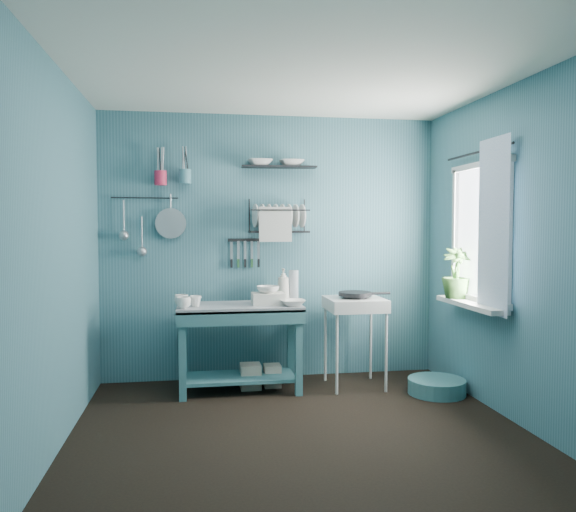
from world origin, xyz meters
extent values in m
plane|color=black|center=(0.00, 0.00, 0.00)|extent=(3.20, 3.20, 0.00)
plane|color=silver|center=(0.00, 0.00, 2.50)|extent=(3.20, 3.20, 0.00)
plane|color=#35616D|center=(0.00, 1.50, 1.25)|extent=(3.20, 0.00, 3.20)
plane|color=#35616D|center=(0.00, -1.50, 1.25)|extent=(3.20, 0.00, 3.20)
plane|color=#35616D|center=(-1.60, 0.00, 1.25)|extent=(0.00, 3.00, 3.00)
plane|color=#35616D|center=(1.60, 0.00, 1.25)|extent=(0.00, 3.00, 3.00)
cube|color=#366C72|center=(-0.35, 1.07, 0.38)|extent=(1.11, 0.59, 0.77)
imported|color=white|center=(-0.83, 0.91, 0.81)|extent=(0.12, 0.12, 0.10)
imported|color=white|center=(-0.73, 1.01, 0.81)|extent=(0.14, 0.14, 0.09)
imported|color=white|center=(-0.85, 1.07, 0.81)|extent=(0.17, 0.17, 0.10)
cube|color=silver|center=(-0.10, 1.05, 0.82)|extent=(0.28, 0.22, 0.10)
imported|color=white|center=(-0.10, 1.05, 0.90)|extent=(0.20, 0.19, 0.06)
imported|color=silver|center=(0.07, 1.27, 0.91)|extent=(0.12, 0.12, 0.30)
cylinder|color=#A2ABB5|center=(0.17, 1.29, 0.91)|extent=(0.09, 0.09, 0.28)
imported|color=white|center=(0.10, 0.92, 0.79)|extent=(0.22, 0.22, 0.05)
cube|color=silver|center=(0.69, 1.05, 0.40)|extent=(0.56, 0.56, 0.80)
cylinder|color=black|center=(0.69, 1.05, 0.84)|extent=(0.30, 0.30, 0.03)
cube|color=black|center=(-0.26, 1.47, 1.32)|extent=(0.32, 0.03, 0.03)
cube|color=black|center=(0.05, 1.37, 1.55)|extent=(0.58, 0.32, 0.32)
cube|color=black|center=(0.05, 1.40, 2.01)|extent=(0.71, 0.22, 0.01)
imported|color=white|center=(-0.12, 1.40, 2.03)|extent=(0.25, 0.25, 0.06)
imported|color=white|center=(0.18, 1.40, 2.10)|extent=(0.24, 0.24, 0.06)
cylinder|color=#B82242|center=(-1.03, 1.42, 1.89)|extent=(0.11, 0.11, 0.13)
cylinder|color=teal|center=(-0.81, 1.42, 1.91)|extent=(0.11, 0.11, 0.13)
cylinder|color=#A2A5AA|center=(-0.95, 1.45, 1.48)|extent=(0.28, 0.03, 0.28)
cylinder|color=#A2A5AA|center=(-1.37, 1.46, 1.54)|extent=(0.01, 0.01, 0.30)
cylinder|color=#A2A5AA|center=(-1.21, 1.46, 1.39)|extent=(0.01, 0.01, 0.30)
cylinder|color=black|center=(-1.18, 1.47, 1.71)|extent=(0.60, 0.01, 0.01)
plane|color=white|center=(1.59, 0.45, 1.40)|extent=(0.00, 1.10, 1.10)
cube|color=silver|center=(1.50, 0.45, 0.81)|extent=(0.16, 0.95, 0.04)
plane|color=white|center=(1.52, 0.15, 1.45)|extent=(0.00, 1.35, 1.35)
cylinder|color=black|center=(1.54, 0.45, 2.05)|extent=(0.02, 1.05, 0.02)
imported|color=#335D25|center=(1.50, 0.70, 1.05)|extent=(0.30, 0.30, 0.44)
cube|color=gray|center=(-0.25, 1.12, 0.11)|extent=(0.18, 0.18, 0.22)
cube|color=gray|center=(-0.05, 1.15, 0.10)|extent=(0.15, 0.15, 0.20)
cylinder|color=#3F777C|center=(1.33, 0.70, 0.07)|extent=(0.49, 0.49, 0.13)
camera|label=1|loc=(-0.71, -3.82, 1.45)|focal=35.00mm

